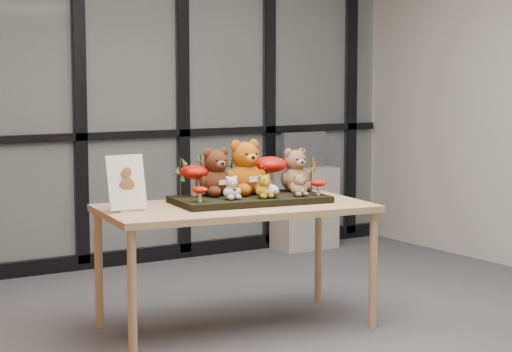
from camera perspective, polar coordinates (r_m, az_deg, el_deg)
floor at (r=5.56m, az=3.41°, el=-9.77°), size 5.00×5.00×0.00m
room_shell at (r=5.34m, az=3.53°, el=7.80°), size 5.00×5.00×5.00m
glass_partition at (r=7.49m, az=-7.60°, el=5.33°), size 4.90×0.06×2.78m
display_table at (r=5.58m, az=-1.26°, el=-2.47°), size 1.70×1.02×0.75m
diorama_tray at (r=5.67m, az=-0.38°, el=-1.45°), size 0.98×0.59×0.04m
bear_pooh_yellow at (r=5.73m, az=-0.69°, el=0.73°), size 0.32×0.30×0.38m
bear_brown_medium at (r=5.68m, az=-2.49°, el=0.41°), size 0.27×0.25×0.32m
bear_tan_back at (r=5.90m, az=2.43°, el=0.53°), size 0.26×0.24×0.30m
bear_small_yellow at (r=5.56m, az=0.50°, el=-0.56°), size 0.14×0.13×0.16m
bear_white_bow at (r=5.51m, az=-1.52°, el=-0.65°), size 0.13×0.12×0.16m
bear_beige_small at (r=5.66m, az=2.65°, el=-0.49°), size 0.13×0.12×0.15m
plush_cream_hedgehog at (r=5.59m, az=0.97°, el=-0.90°), size 0.07×0.07×0.09m
mushroom_back_left at (r=5.68m, az=-3.82°, el=-0.17°), size 0.19×0.19×0.21m
mushroom_back_right at (r=5.86m, az=0.85°, el=0.23°), size 0.22×0.22×0.25m
mushroom_front_left at (r=5.41m, az=-3.46°, el=-1.07°), size 0.09×0.09×0.10m
mushroom_front_right at (r=5.71m, az=3.86°, el=-0.65°), size 0.10×0.10×0.11m
sprig_green_far_left at (r=5.61m, az=-4.68°, el=-0.10°), size 0.05×0.05×0.24m
sprig_green_mid_left at (r=5.71m, az=-3.43°, el=0.09°), size 0.05×0.05×0.26m
sprig_dry_far_right at (r=5.91m, az=2.89°, el=0.41°), size 0.05×0.05×0.27m
sprig_dry_mid_right at (r=5.81m, az=3.42°, el=0.08°), size 0.05×0.05×0.23m
sprig_green_centre at (r=5.80m, az=-1.49°, el=-0.02°), size 0.05×0.05×0.21m
sign_holder at (r=5.34m, az=-7.98°, el=-0.54°), size 0.23×0.07×0.32m
label_card at (r=5.29m, az=0.59°, el=-2.21°), size 0.09×0.03×0.00m
cabinet at (r=8.18m, az=3.01°, el=-1.98°), size 0.54×0.31×0.72m
monitor at (r=8.14m, az=2.95°, el=1.61°), size 0.44×0.05×0.31m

